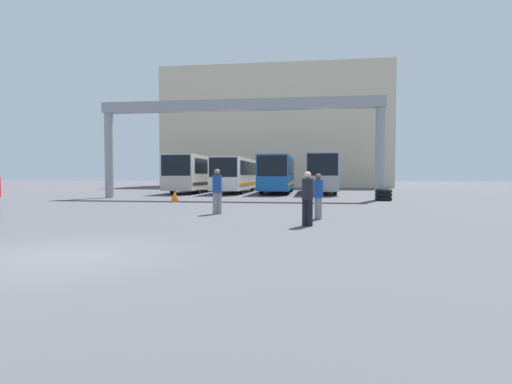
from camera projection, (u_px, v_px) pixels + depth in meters
name	position (u px, v px, depth m)	size (l,w,h in m)	color
ground_plane	(62.00, 257.00, 7.89)	(200.00, 200.00, 0.00)	#47474C
building_backdrop	(277.00, 130.00, 56.32)	(30.01, 12.00, 15.78)	beige
overhead_gantry	(238.00, 119.00, 26.68)	(19.08, 0.80, 6.62)	gray
bus_slot_0	(196.00, 172.00, 36.98)	(2.63, 11.35, 3.29)	beige
bus_slot_1	(236.00, 173.00, 36.31)	(2.46, 11.05, 3.07)	silver
bus_slot_2	(278.00, 172.00, 35.59)	(2.53, 10.66, 3.20)	#1959A5
bus_slot_3	(321.00, 171.00, 35.61)	(2.53, 11.76, 3.33)	#999EA5
pedestrian_near_left	(217.00, 190.00, 16.45)	(0.39, 0.39, 1.86)	gray
pedestrian_near_right	(308.00, 197.00, 12.60)	(0.36, 0.36, 1.72)	black
pedestrian_mid_right	(318.00, 195.00, 14.51)	(0.35, 0.35, 1.66)	gray
traffic_cone	(175.00, 196.00, 23.53)	(0.48, 0.48, 0.73)	orange
tire_stack	(384.00, 195.00, 25.00)	(1.04, 1.04, 0.72)	black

